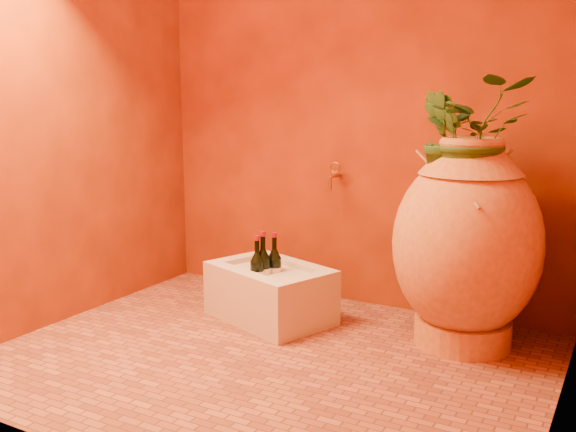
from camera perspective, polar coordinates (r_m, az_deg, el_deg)
The scene contains 11 objects.
floor at distance 3.08m, azimuth -1.92°, elevation -12.55°, with size 2.50×2.50×0.00m, color #9A5132.
wall_back at distance 3.73m, azimuth 6.04°, elevation 11.14°, with size 2.50×0.02×2.50m, color #631F05.
wall_left at distance 3.64m, azimuth -19.47°, elevation 10.61°, with size 0.02×2.00×2.50m, color #631F05.
amphora at distance 3.22m, azimuth 15.60°, elevation -2.41°, with size 0.95×0.95×1.02m.
stone_basin at distance 3.54m, azimuth -1.59°, elevation -6.94°, with size 0.76×0.65×0.30m.
wine_bottle_a at distance 3.44m, azimuth -2.75°, elevation -5.11°, with size 0.08×0.08×0.32m.
wine_bottle_b at distance 3.51m, azimuth -1.21°, elevation -4.78°, with size 0.08×0.08×0.32m.
wine_bottle_c at distance 3.47m, azimuth -2.23°, elevation -4.89°, with size 0.08×0.08×0.34m.
wall_tap at distance 3.72m, azimuth 4.12°, elevation 3.70°, with size 0.07×0.14×0.16m.
plant_main at distance 3.15m, azimuth 16.16°, elevation 6.86°, with size 0.50×0.43×0.55m, color #244D1B.
plant_side at distance 3.10m, azimuth 13.82°, elevation 6.62°, with size 0.25×0.20×0.45m, color #244D1B.
Camera 1 is at (1.47, -2.43, 1.21)m, focal length 40.00 mm.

